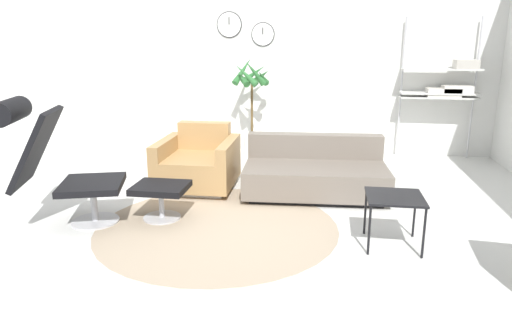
{
  "coord_description": "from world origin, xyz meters",
  "views": [
    {
      "loc": [
        1.01,
        -4.12,
        1.66
      ],
      "look_at": [
        0.35,
        0.13,
        0.55
      ],
      "focal_mm": 32.0,
      "sensor_mm": 36.0,
      "label": 1
    }
  ],
  "objects_px": {
    "shelf_unit": "(447,85)",
    "couch_low": "(315,174)",
    "armchair_red": "(198,165)",
    "side_table": "(395,201)",
    "potted_plant": "(252,106)",
    "lounge_chair": "(48,152)",
    "ottoman": "(161,193)"
  },
  "relations": [
    {
      "from": "side_table",
      "to": "lounge_chair",
      "type": "bearing_deg",
      "value": -179.69
    },
    {
      "from": "armchair_red",
      "to": "side_table",
      "type": "bearing_deg",
      "value": 146.21
    },
    {
      "from": "lounge_chair",
      "to": "ottoman",
      "type": "bearing_deg",
      "value": 90.0
    },
    {
      "from": "side_table",
      "to": "ottoman",
      "type": "bearing_deg",
      "value": 172.63
    },
    {
      "from": "potted_plant",
      "to": "couch_low",
      "type": "bearing_deg",
      "value": -58.85
    },
    {
      "from": "lounge_chair",
      "to": "shelf_unit",
      "type": "height_order",
      "value": "shelf_unit"
    },
    {
      "from": "ottoman",
      "to": "side_table",
      "type": "xyz_separation_m",
      "value": [
        2.12,
        -0.27,
        0.14
      ]
    },
    {
      "from": "armchair_red",
      "to": "potted_plant",
      "type": "relative_size",
      "value": 0.64
    },
    {
      "from": "ottoman",
      "to": "couch_low",
      "type": "xyz_separation_m",
      "value": [
        1.44,
        1.01,
        -0.03
      ]
    },
    {
      "from": "lounge_chair",
      "to": "shelf_unit",
      "type": "relative_size",
      "value": 0.59
    },
    {
      "from": "potted_plant",
      "to": "shelf_unit",
      "type": "bearing_deg",
      "value": 4.7
    },
    {
      "from": "shelf_unit",
      "to": "armchair_red",
      "type": "bearing_deg",
      "value": -149.6
    },
    {
      "from": "couch_low",
      "to": "ottoman",
      "type": "bearing_deg",
      "value": 31.72
    },
    {
      "from": "lounge_chair",
      "to": "couch_low",
      "type": "relative_size",
      "value": 0.73
    },
    {
      "from": "lounge_chair",
      "to": "potted_plant",
      "type": "relative_size",
      "value": 0.81
    },
    {
      "from": "armchair_red",
      "to": "couch_low",
      "type": "height_order",
      "value": "armchair_red"
    },
    {
      "from": "potted_plant",
      "to": "ottoman",
      "type": "bearing_deg",
      "value": -99.58
    },
    {
      "from": "potted_plant",
      "to": "shelf_unit",
      "type": "distance_m",
      "value": 2.79
    },
    {
      "from": "ottoman",
      "to": "armchair_red",
      "type": "distance_m",
      "value": 1.04
    },
    {
      "from": "ottoman",
      "to": "armchair_red",
      "type": "xyz_separation_m",
      "value": [
        0.08,
        1.04,
        0.01
      ]
    },
    {
      "from": "side_table",
      "to": "shelf_unit",
      "type": "distance_m",
      "value": 3.4
    },
    {
      "from": "shelf_unit",
      "to": "couch_low",
      "type": "bearing_deg",
      "value": -133.57
    },
    {
      "from": "ottoman",
      "to": "lounge_chair",
      "type": "bearing_deg",
      "value": -162.66
    },
    {
      "from": "lounge_chair",
      "to": "armchair_red",
      "type": "distance_m",
      "value": 1.72
    },
    {
      "from": "couch_low",
      "to": "shelf_unit",
      "type": "height_order",
      "value": "shelf_unit"
    },
    {
      "from": "ottoman",
      "to": "couch_low",
      "type": "height_order",
      "value": "couch_low"
    },
    {
      "from": "armchair_red",
      "to": "side_table",
      "type": "relative_size",
      "value": 2.04
    },
    {
      "from": "couch_low",
      "to": "side_table",
      "type": "xyz_separation_m",
      "value": [
        0.69,
        -1.29,
        0.17
      ]
    },
    {
      "from": "side_table",
      "to": "potted_plant",
      "type": "relative_size",
      "value": 0.31
    },
    {
      "from": "lounge_chair",
      "to": "potted_plant",
      "type": "height_order",
      "value": "potted_plant"
    },
    {
      "from": "ottoman",
      "to": "side_table",
      "type": "relative_size",
      "value": 1.1
    },
    {
      "from": "potted_plant",
      "to": "lounge_chair",
      "type": "bearing_deg",
      "value": -115.13
    }
  ]
}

